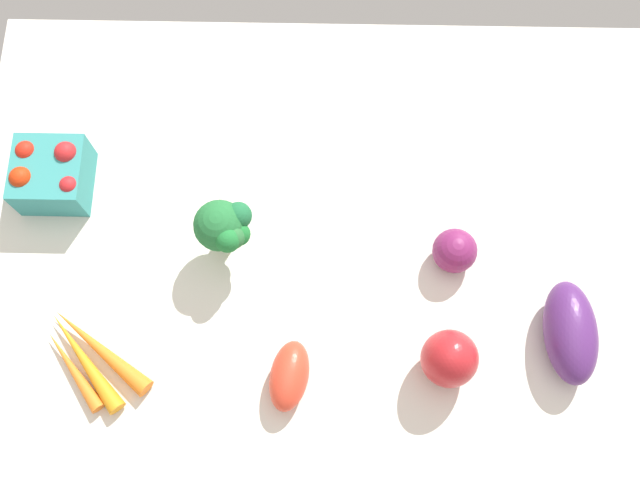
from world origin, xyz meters
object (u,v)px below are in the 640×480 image
Objects in this scene: berry_basket at (51,174)px; bell_pepper_red at (449,359)px; eggplant at (570,333)px; carrot_bunch at (90,358)px; roma_tomato at (289,376)px; red_onion_center at (455,251)px; broccoli_head at (224,228)px.

berry_basket is 63.09cm from bell_pepper_red.
eggplant is 0.89× the size of carrot_bunch.
berry_basket reaches higher than carrot_bunch.
eggplant is at bearing 13.55° from bell_pepper_red.
bell_pepper_red is at bearing -24.71° from berry_basket.
berry_basket is at bearing 106.45° from carrot_bunch.
roma_tomato is 28.08cm from carrot_bunch.
eggplant is 66.66cm from carrot_bunch.
red_onion_center is at bearing -10.23° from berry_basket.
berry_basket is at bearing -108.60° from eggplant.
roma_tomato is 22.25cm from broccoli_head.
bell_pepper_red is at bearing -74.28° from roma_tomato.
broccoli_head reaches higher than berry_basket.
carrot_bunch is at bearing 94.89° from roma_tomato.
carrot_bunch is at bearing -136.96° from broccoli_head.
bell_pepper_red reaches higher than eggplant.
red_onion_center reaches higher than roma_tomato.
broccoli_head is at bearing 177.43° from red_onion_center.
bell_pepper_red reaches higher than red_onion_center.
roma_tomato is at bearing -64.31° from broccoli_head.
berry_basket is 1.60× the size of red_onion_center.
roma_tomato is (35.79, -28.74, -1.34)cm from berry_basket.
broccoli_head is at bearing 35.14° from roma_tomato.
roma_tomato is 0.67× the size of eggplant.
bell_pepper_red is at bearing -78.36° from eggplant.
bell_pepper_red is 17.54cm from eggplant.
berry_basket is 59.89cm from red_onion_center.
red_onion_center is 15.91cm from bell_pepper_red.
carrot_bunch is (-66.48, -4.23, -2.34)cm from eggplant.
broccoli_head reaches higher than roma_tomato.
broccoli_head reaches higher than carrot_bunch.
roma_tomato is at bearing -4.56° from carrot_bunch.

